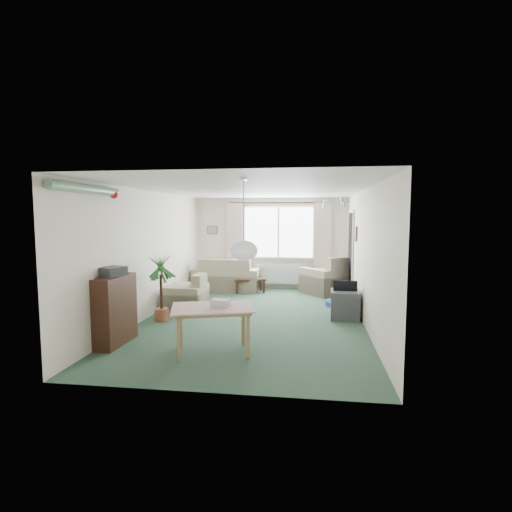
# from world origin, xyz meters

# --- Properties ---
(ground) EXTENTS (6.50, 6.50, 0.00)m
(ground) POSITION_xyz_m (0.00, 0.00, 0.00)
(ground) COLOR #294533
(window) EXTENTS (1.80, 0.03, 1.30)m
(window) POSITION_xyz_m (0.20, 3.23, 1.50)
(window) COLOR white
(curtain_rod) EXTENTS (2.60, 0.03, 0.03)m
(curtain_rod) POSITION_xyz_m (0.20, 3.15, 2.27)
(curtain_rod) COLOR black
(curtain_left) EXTENTS (0.45, 0.08, 2.00)m
(curtain_left) POSITION_xyz_m (-0.95, 3.13, 1.27)
(curtain_left) COLOR beige
(curtain_right) EXTENTS (0.45, 0.08, 2.00)m
(curtain_right) POSITION_xyz_m (1.35, 3.13, 1.27)
(curtain_right) COLOR beige
(radiator) EXTENTS (1.20, 0.10, 0.55)m
(radiator) POSITION_xyz_m (0.20, 3.19, 0.40)
(radiator) COLOR white
(doorway) EXTENTS (0.03, 0.95, 2.00)m
(doorway) POSITION_xyz_m (1.99, 2.20, 1.00)
(doorway) COLOR black
(pendant_lamp) EXTENTS (0.36, 0.36, 0.36)m
(pendant_lamp) POSITION_xyz_m (0.20, -2.30, 1.48)
(pendant_lamp) COLOR white
(tinsel_garland) EXTENTS (1.60, 1.60, 0.12)m
(tinsel_garland) POSITION_xyz_m (-1.92, -2.30, 2.28)
(tinsel_garland) COLOR #196626
(bauble_cluster_a) EXTENTS (0.20, 0.20, 0.20)m
(bauble_cluster_a) POSITION_xyz_m (1.30, 0.90, 2.22)
(bauble_cluster_a) COLOR silver
(bauble_cluster_b) EXTENTS (0.20, 0.20, 0.20)m
(bauble_cluster_b) POSITION_xyz_m (1.60, -0.30, 2.22)
(bauble_cluster_b) COLOR silver
(wall_picture_back) EXTENTS (0.28, 0.03, 0.22)m
(wall_picture_back) POSITION_xyz_m (-1.60, 3.23, 1.55)
(wall_picture_back) COLOR brown
(wall_picture_right) EXTENTS (0.03, 0.24, 0.30)m
(wall_picture_right) POSITION_xyz_m (1.98, 1.20, 1.55)
(wall_picture_right) COLOR brown
(sofa) EXTENTS (1.69, 0.92, 0.84)m
(sofa) POSITION_xyz_m (-1.10, 2.75, 0.42)
(sofa) COLOR #C0A991
(sofa) RESTS_ON ground
(armchair_corner) EXTENTS (1.44, 1.43, 0.94)m
(armchair_corner) POSITION_xyz_m (1.48, 2.66, 0.47)
(armchair_corner) COLOR #C1B892
(armchair_corner) RESTS_ON ground
(armchair_left) EXTENTS (0.80, 0.85, 0.73)m
(armchair_left) POSITION_xyz_m (-1.50, 0.54, 0.37)
(armchair_left) COLOR beige
(armchair_left) RESTS_ON ground
(coffee_table) EXTENTS (0.89, 0.69, 0.35)m
(coffee_table) POSITION_xyz_m (-0.49, 2.54, 0.18)
(coffee_table) COLOR black
(coffee_table) RESTS_ON ground
(photo_frame) EXTENTS (0.12, 0.03, 0.16)m
(photo_frame) POSITION_xyz_m (-0.54, 2.58, 0.43)
(photo_frame) COLOR brown
(photo_frame) RESTS_ON coffee_table
(bookshelf) EXTENTS (0.31, 0.85, 1.03)m
(bookshelf) POSITION_xyz_m (-1.84, -1.80, 0.52)
(bookshelf) COLOR black
(bookshelf) RESTS_ON ground
(hifi_box) EXTENTS (0.38, 0.42, 0.14)m
(hifi_box) POSITION_xyz_m (-1.86, -1.82, 1.10)
(hifi_box) COLOR #303034
(hifi_box) RESTS_ON bookshelf
(houseplant) EXTENTS (0.69, 0.69, 1.25)m
(houseplant) POSITION_xyz_m (-1.65, -0.44, 0.63)
(houseplant) COLOR #1F4E1B
(houseplant) RESTS_ON ground
(dining_table) EXTENTS (1.17, 0.94, 0.64)m
(dining_table) POSITION_xyz_m (-0.30, -1.99, 0.32)
(dining_table) COLOR tan
(dining_table) RESTS_ON ground
(gift_box) EXTENTS (0.27, 0.21, 0.12)m
(gift_box) POSITION_xyz_m (-0.19, -1.95, 0.70)
(gift_box) COLOR silver
(gift_box) RESTS_ON dining_table
(tv_cube) EXTENTS (0.55, 0.60, 0.53)m
(tv_cube) POSITION_xyz_m (1.70, 0.20, 0.26)
(tv_cube) COLOR #36353A
(tv_cube) RESTS_ON ground
(pet_bed) EXTENTS (0.60, 0.60, 0.11)m
(pet_bed) POSITION_xyz_m (1.65, 1.26, 0.05)
(pet_bed) COLOR navy
(pet_bed) RESTS_ON ground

